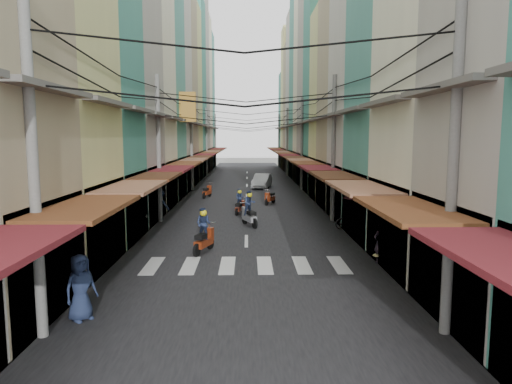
{
  "coord_description": "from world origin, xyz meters",
  "views": [
    {
      "loc": [
        0.06,
        -22.62,
        4.83
      ],
      "look_at": [
        0.53,
        2.74,
        1.72
      ],
      "focal_mm": 32.0,
      "sensor_mm": 36.0,
      "label": 1
    }
  ],
  "objects": [
    {
      "name": "building_row_right",
      "position": [
        7.92,
        16.45,
        9.41
      ],
      "size": [
        7.8,
        68.98,
        22.59
      ],
      "color": "teal",
      "rests_on": "ground"
    },
    {
      "name": "bicycle",
      "position": [
        5.5,
        0.67,
        0.0
      ],
      "size": [
        1.76,
        0.86,
        1.16
      ],
      "primitive_type": "imported",
      "rotation": [
        0.0,
        0.0,
        1.71
      ],
      "color": "black",
      "rests_on": "ground"
    },
    {
      "name": "sidewalk_right",
      "position": [
        6.5,
        20.0,
        0.03
      ],
      "size": [
        3.0,
        80.0,
        0.06
      ],
      "primitive_type": "cube",
      "color": "slate",
      "rests_on": "ground"
    },
    {
      "name": "moving_scooters",
      "position": [
        -0.72,
        2.84,
        0.54
      ],
      "size": [
        5.14,
        18.94,
        1.91
      ],
      "color": "black",
      "rests_on": "ground"
    },
    {
      "name": "parked_scooters",
      "position": [
        3.73,
        -3.57,
        0.46
      ],
      "size": [
        13.37,
        13.18,
        1.01
      ],
      "color": "black",
      "rests_on": "ground"
    },
    {
      "name": "pedestrians",
      "position": [
        -3.86,
        0.54,
        1.08
      ],
      "size": [
        11.53,
        21.32,
        2.25
      ],
      "color": "#281F2A",
      "rests_on": "ground"
    },
    {
      "name": "white_car",
      "position": [
        1.41,
        19.76,
        0.0
      ],
      "size": [
        4.92,
        2.66,
        1.64
      ],
      "primitive_type": "imported",
      "rotation": [
        0.0,
        0.0,
        -0.19
      ],
      "color": "silver",
      "rests_on": "ground"
    },
    {
      "name": "market_umbrella",
      "position": [
        5.64,
        -1.89,
        2.26
      ],
      "size": [
        2.43,
        2.43,
        2.56
      ],
      "color": "#B2B2B7",
      "rests_on": "ground"
    },
    {
      "name": "ground",
      "position": [
        0.0,
        0.0,
        0.0
      ],
      "size": [
        160.0,
        160.0,
        0.0
      ],
      "primitive_type": "plane",
      "color": "slate",
      "rests_on": "ground"
    },
    {
      "name": "road",
      "position": [
        0.0,
        20.0,
        0.01
      ],
      "size": [
        10.0,
        80.0,
        0.02
      ],
      "primitive_type": "cube",
      "color": "black",
      "rests_on": "ground"
    },
    {
      "name": "traffic_sign",
      "position": [
        5.79,
        -0.55,
        2.28
      ],
      "size": [
        0.1,
        0.68,
        3.1
      ],
      "color": "gray",
      "rests_on": "ground"
    },
    {
      "name": "utility_poles",
      "position": [
        0.0,
        15.01,
        6.59
      ],
      "size": [
        10.2,
        66.13,
        8.2
      ],
      "color": "gray",
      "rests_on": "ground"
    },
    {
      "name": "crosswalk",
      "position": [
        -0.0,
        -6.0,
        0.03
      ],
      "size": [
        7.55,
        2.4,
        0.01
      ],
      "color": "silver",
      "rests_on": "ground"
    },
    {
      "name": "sidewalk_left",
      "position": [
        -6.5,
        20.0,
        0.03
      ],
      "size": [
        3.0,
        80.0,
        0.06
      ],
      "primitive_type": "cube",
      "color": "slate",
      "rests_on": "ground"
    },
    {
      "name": "building_row_left",
      "position": [
        -7.92,
        16.56,
        9.78
      ],
      "size": [
        7.8,
        67.67,
        23.7
      ],
      "color": "beige",
      "rests_on": "ground"
    }
  ]
}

